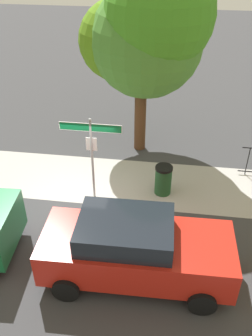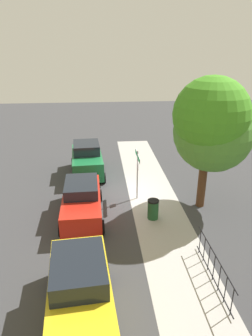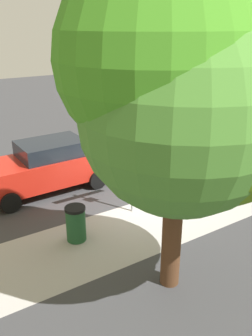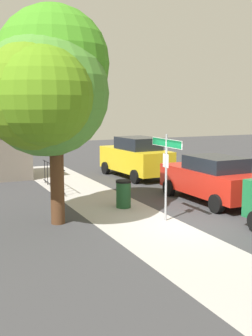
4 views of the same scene
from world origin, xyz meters
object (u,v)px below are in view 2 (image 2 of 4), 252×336
Objects in this scene: shade_tree at (214,127)px; car_red at (82,200)px; car_green at (87,160)px; street_sign at (138,164)px; trash_bin at (153,209)px; car_yellow at (80,293)px.

car_red is at bearing -85.33° from shade_tree.
shade_tree is 1.55× the size of car_green.
shade_tree is (1.10, 3.44, 2.19)m from street_sign.
car_red is (0.52, -6.31, -3.29)m from shade_tree.
trash_bin is (1.02, -2.94, -3.68)m from shade_tree.
street_sign reaches higher than car_yellow.
shade_tree is 4.82m from trash_bin.
car_yellow is (7.67, -2.65, -0.98)m from street_sign.
car_red is 0.97× the size of car_yellow.
trash_bin is at bearing 145.86° from car_yellow.
trash_bin is at bearing 13.25° from street_sign.
street_sign is 0.60× the size of car_red.
street_sign is 4.62m from car_green.
shade_tree is 9.50m from car_yellow.
car_yellow is at bearing -19.07° from street_sign.
street_sign is 2.64m from trash_bin.
car_green reaches higher than car_red.
street_sign is at bearing 118.05° from car_red.
car_yellow is (6.05, 0.22, 0.12)m from car_red.
car_red is 6.06m from car_yellow.
shade_tree is at bearing 49.27° from car_green.
trash_bin is (-5.55, 3.15, -0.51)m from car_yellow.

